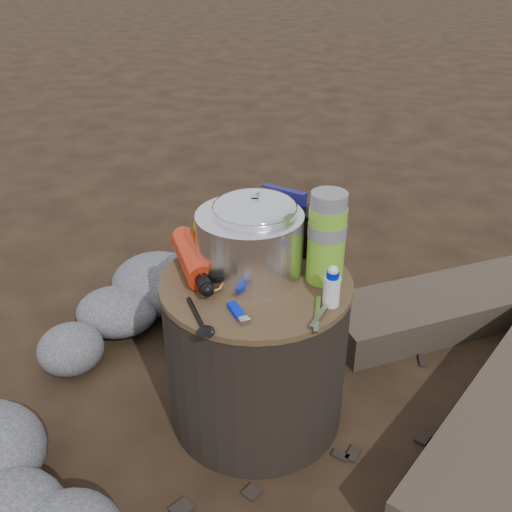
% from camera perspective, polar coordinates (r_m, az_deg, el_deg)
% --- Properties ---
extents(ground, '(60.00, 60.00, 0.00)m').
position_cam_1_polar(ground, '(1.60, -0.00, -15.11)').
color(ground, black).
rests_on(ground, ground).
extents(stump, '(0.45, 0.45, 0.41)m').
position_cam_1_polar(stump, '(1.46, -0.00, -9.33)').
color(stump, black).
rests_on(stump, ground).
extents(rock_ring, '(0.50, 1.09, 0.22)m').
position_cam_1_polar(rock_ring, '(1.61, -14.05, -10.59)').
color(rock_ring, '#535357').
rests_on(rock_ring, ground).
extents(log_small, '(1.27, 0.93, 0.11)m').
position_cam_1_polar(log_small, '(2.14, 24.11, -3.19)').
color(log_small, '#3C3127').
rests_on(log_small, ground).
extents(foil_windscreen, '(0.25, 0.25, 0.15)m').
position_cam_1_polar(foil_windscreen, '(1.34, -0.62, 1.23)').
color(foil_windscreen, white).
rests_on(foil_windscreen, stump).
extents(camping_pot, '(0.19, 0.19, 0.19)m').
position_cam_1_polar(camping_pot, '(1.34, -0.12, 2.31)').
color(camping_pot, white).
rests_on(camping_pot, stump).
extents(fuel_bottle, '(0.19, 0.26, 0.06)m').
position_cam_1_polar(fuel_bottle, '(1.37, -6.37, -0.19)').
color(fuel_bottle, red).
rests_on(fuel_bottle, stump).
extents(thermos, '(0.09, 0.09, 0.22)m').
position_cam_1_polar(thermos, '(1.30, 7.04, 1.79)').
color(thermos, '#71B527').
rests_on(thermos, stump).
extents(travel_mug, '(0.08, 0.08, 0.11)m').
position_cam_1_polar(travel_mug, '(1.44, 5.41, 2.37)').
color(travel_mug, black).
rests_on(travel_mug, stump).
extents(stuff_sack, '(0.16, 0.13, 0.11)m').
position_cam_1_polar(stuff_sack, '(1.47, -3.09, 3.00)').
color(stuff_sack, '#CAB208').
rests_on(stuff_sack, stump).
extents(food_pouch, '(0.12, 0.07, 0.15)m').
position_cam_1_polar(food_pouch, '(1.46, 2.55, 3.84)').
color(food_pouch, '#121353').
rests_on(food_pouch, stump).
extents(lighter, '(0.06, 0.08, 0.01)m').
position_cam_1_polar(lighter, '(1.23, -1.94, -5.49)').
color(lighter, '#0016B9').
rests_on(lighter, stump).
extents(pot_grabber, '(0.04, 0.13, 0.01)m').
position_cam_1_polar(pot_grabber, '(1.23, 6.12, -5.65)').
color(pot_grabber, '#A9A9AE').
rests_on(pot_grabber, stump).
extents(spork, '(0.10, 0.14, 0.01)m').
position_cam_1_polar(spork, '(1.22, -5.95, -5.75)').
color(spork, black).
rests_on(spork, stump).
extents(squeeze_bottle, '(0.04, 0.04, 0.09)m').
position_cam_1_polar(squeeze_bottle, '(1.25, 7.56, -3.15)').
color(squeeze_bottle, silver).
rests_on(squeeze_bottle, stump).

